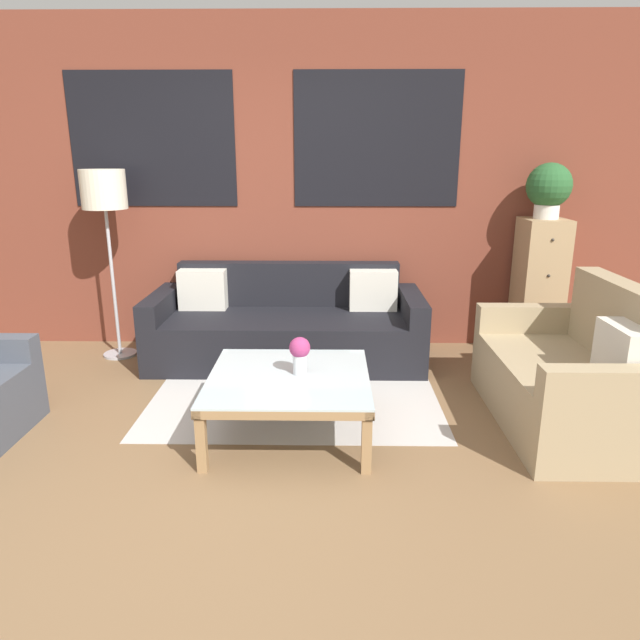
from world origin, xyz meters
name	(u,v)px	position (x,y,z in m)	size (l,w,h in m)	color
ground_plane	(224,485)	(0.00, 0.00, 0.00)	(16.00, 16.00, 0.00)	brown
wall_back_brick	(266,187)	(0.00, 2.44, 1.41)	(8.40, 0.09, 2.80)	brown
rug	(295,394)	(0.31, 1.19, 0.00)	(2.04, 1.52, 0.00)	#BCB7B2
couch_dark	(287,328)	(0.20, 1.95, 0.28)	(2.24, 0.88, 0.78)	black
settee_vintage	(572,378)	(2.10, 0.76, 0.31)	(0.80, 1.43, 0.92)	tan
coffee_table	(289,383)	(0.31, 0.59, 0.33)	(0.97, 0.97, 0.39)	silver
floor_lamp	(104,198)	(-1.27, 2.02, 1.34)	(0.36, 0.36, 1.57)	#B2B2B7
drawer_cabinet	(538,288)	(2.34, 2.16, 0.58)	(0.36, 0.42, 1.17)	tan
potted_plant	(549,188)	(2.34, 2.16, 1.42)	(0.36, 0.36, 0.45)	silver
flower_vase	(300,353)	(0.37, 0.62, 0.52)	(0.13, 0.13, 0.23)	silver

